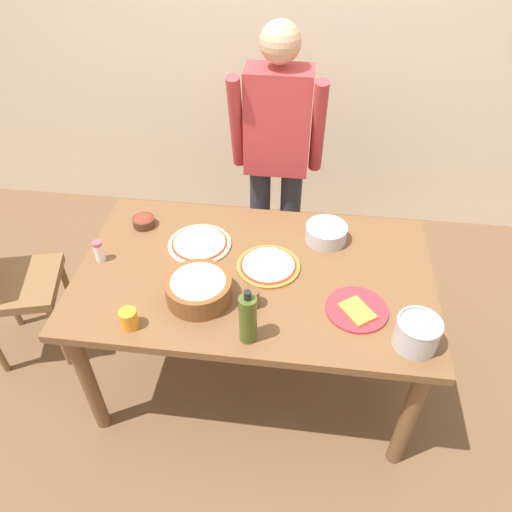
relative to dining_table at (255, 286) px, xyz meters
The scene contains 16 objects.
ground 0.67m from the dining_table, ahead, with size 8.00×8.00×0.00m, color brown.
wall_back 1.72m from the dining_table, 90.00° to the left, with size 5.60×0.10×2.60m, color beige.
dining_table is the anchor object (origin of this frame).
person_cook 0.80m from the dining_table, 88.20° to the left, with size 0.49×0.25×1.62m.
chair_wooden_left 1.33m from the dining_table, behind, with size 0.49×0.49×0.95m.
pizza_raw_on_board 0.34m from the dining_table, 152.19° to the left, with size 0.30×0.30×0.02m.
pizza_cooked_on_tray 0.12m from the dining_table, 32.05° to the left, with size 0.29×0.29×0.02m.
plate_with_slice 0.50m from the dining_table, 22.21° to the right, with size 0.26×0.26×0.02m.
popcorn_bowl 0.32m from the dining_table, 137.87° to the right, with size 0.28×0.28×0.11m.
mixing_bowl_steel 0.43m from the dining_table, 40.80° to the left, with size 0.20×0.20×0.08m.
small_sauce_bowl 0.66m from the dining_table, 155.76° to the left, with size 0.11×0.11×0.06m.
olive_oil_bottle 0.43m from the dining_table, 86.37° to the right, with size 0.07×0.07×0.26m.
steel_pot 0.76m from the dining_table, 26.39° to the right, with size 0.17×0.17×0.13m.
cup_orange 0.61m from the dining_table, 139.93° to the right, with size 0.07×0.07×0.09m, color orange.
cup_small_brown 0.25m from the dining_table, 86.65° to the right, with size 0.07×0.07×0.09m, color brown.
salt_shaker 0.73m from the dining_table, behind, with size 0.04×0.04×0.11m.
Camera 1 is at (0.21, -1.59, 2.26)m, focal length 34.13 mm.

